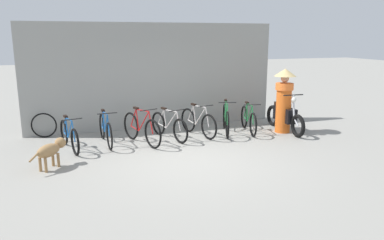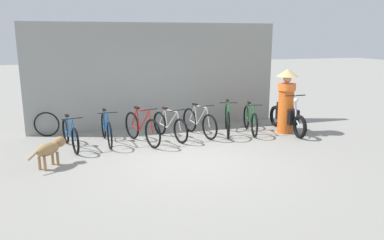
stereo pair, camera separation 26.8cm
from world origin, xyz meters
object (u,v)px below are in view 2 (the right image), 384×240
at_px(bicycle_4, 199,123).
at_px(bicycle_0, 70,135).
at_px(bicycle_2, 142,128).
at_px(stray_dog, 50,148).
at_px(bicycle_5, 227,120).
at_px(spare_tire_left, 47,124).
at_px(bicycle_3, 170,126).
at_px(person_in_robes, 286,98).
at_px(motorcycle, 287,116).
at_px(bicycle_1, 106,129).
at_px(bicycle_6, 250,120).

bearing_deg(bicycle_4, bicycle_0, -101.56).
relative_size(bicycle_2, stray_dog, 2.11).
height_order(bicycle_5, spare_tire_left, bicycle_5).
relative_size(bicycle_3, bicycle_4, 1.01).
distance_m(bicycle_2, person_in_robes, 3.96).
distance_m(motorcycle, person_in_robes, 0.54).
height_order(bicycle_2, bicycle_4, bicycle_2).
distance_m(bicycle_2, bicycle_4, 1.60).
xyz_separation_m(bicycle_5, motorcycle, (1.63, -0.33, 0.06)).
height_order(bicycle_0, bicycle_4, bicycle_4).
xyz_separation_m(bicycle_1, bicycle_3, (1.59, -0.05, -0.02)).
height_order(bicycle_6, motorcycle, motorcycle).
relative_size(bicycle_4, stray_dog, 2.01).
bearing_deg(bicycle_3, spare_tire_left, -129.07).
xyz_separation_m(bicycle_4, spare_tire_left, (-3.88, 1.09, -0.02)).
height_order(bicycle_2, spare_tire_left, bicycle_2).
height_order(bicycle_1, person_in_robes, person_in_robes).
distance_m(bicycle_2, motorcycle, 4.01).
distance_m(bicycle_0, bicycle_5, 4.08).
height_order(bicycle_3, spare_tire_left, bicycle_3).
height_order(bicycle_0, stray_dog, bicycle_0).
bearing_deg(person_in_robes, bicycle_1, -1.55).
xyz_separation_m(bicycle_0, bicycle_3, (2.45, 0.14, 0.01)).
bearing_deg(person_in_robes, bicycle_2, 1.16).
distance_m(bicycle_5, motorcycle, 1.67).
bearing_deg(bicycle_3, bicycle_4, 76.99).
bearing_deg(spare_tire_left, bicycle_4, -15.72).
distance_m(bicycle_4, bicycle_6, 1.45).
relative_size(bicycle_0, spare_tire_left, 2.44).
distance_m(bicycle_6, spare_tire_left, 5.45).
xyz_separation_m(bicycle_1, motorcycle, (4.85, -0.32, 0.08)).
bearing_deg(bicycle_6, person_in_robes, 84.06).
relative_size(bicycle_0, motorcycle, 0.82).
xyz_separation_m(bicycle_1, bicycle_4, (2.42, 0.02, -0.00)).
relative_size(bicycle_4, bicycle_5, 0.92).
height_order(bicycle_5, bicycle_6, bicycle_5).
xyz_separation_m(bicycle_0, bicycle_6, (4.72, 0.13, 0.02)).
relative_size(bicycle_2, person_in_robes, 0.95).
xyz_separation_m(bicycle_3, motorcycle, (3.26, -0.26, 0.10)).
bearing_deg(bicycle_0, person_in_robes, 75.35).
distance_m(bicycle_2, spare_tire_left, 2.67).
xyz_separation_m(motorcycle, spare_tire_left, (-6.31, 1.43, -0.11)).
height_order(bicycle_6, stray_dog, bicycle_6).
bearing_deg(bicycle_2, person_in_robes, 68.54).
bearing_deg(bicycle_5, person_in_robes, 95.33).
height_order(bicycle_2, motorcycle, motorcycle).
height_order(bicycle_1, bicycle_6, bicycle_1).
bearing_deg(stray_dog, bicycle_3, -22.06).
bearing_deg(stray_dog, bicycle_4, -26.31).
relative_size(bicycle_1, bicycle_6, 1.06).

